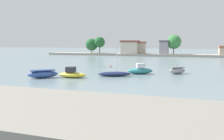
{
  "coord_description": "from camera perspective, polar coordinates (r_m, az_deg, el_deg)",
  "views": [
    {
      "loc": [
        6.64,
        -19.59,
        5.37
      ],
      "look_at": [
        -4.86,
        17.34,
        0.65
      ],
      "focal_mm": 35.84,
      "sensor_mm": 36.0,
      "label": 1
    }
  ],
  "objects": [
    {
      "name": "mooring_buoy_1",
      "position": [
        49.7,
        -0.34,
        0.99
      ],
      "size": [
        0.39,
        0.39,
        0.39
      ],
      "primitive_type": "sphere",
      "color": "red",
      "rests_on": "ground"
    },
    {
      "name": "ground_plane",
      "position": [
        21.37,
        -1.39,
        -7.59
      ],
      "size": [
        400.0,
        400.0,
        0.0
      ],
      "primitive_type": "plane",
      "color": "slate"
    },
    {
      "name": "mooring_buoy_0",
      "position": [
        47.64,
        7.73,
        0.64
      ],
      "size": [
        0.35,
        0.35,
        0.35
      ],
      "primitive_type": "sphere",
      "color": "red",
      "rests_on": "ground"
    },
    {
      "name": "seawall_embankment",
      "position": [
        13.43,
        -13.81,
        -12.56
      ],
      "size": [
        78.35,
        7.79,
        1.85
      ],
      "primitive_type": "cube",
      "color": "gray",
      "rests_on": "ground"
    },
    {
      "name": "moored_boat_1",
      "position": [
        35.21,
        -10.16,
        -0.98
      ],
      "size": [
        4.58,
        2.0,
        1.67
      ],
      "rotation": [
        0.0,
        0.0,
        0.06
      ],
      "color": "yellow",
      "rests_on": "ground"
    },
    {
      "name": "moored_boat_4",
      "position": [
        40.38,
        16.3,
        -0.11
      ],
      "size": [
        3.14,
        2.8,
        1.23
      ],
      "rotation": [
        0.0,
        0.0,
        0.68
      ],
      "color": "#9E9EA3",
      "rests_on": "ground"
    },
    {
      "name": "moored_boat_0",
      "position": [
        35.94,
        -17.21,
        -0.98
      ],
      "size": [
        4.38,
        3.94,
        1.25
      ],
      "rotation": [
        0.0,
        0.0,
        0.68
      ],
      "color": "#3856A8",
      "rests_on": "ground"
    },
    {
      "name": "moored_boat_3",
      "position": [
        39.02,
        7.18,
        -0.08
      ],
      "size": [
        4.73,
        3.41,
        1.85
      ],
      "rotation": [
        0.0,
        0.0,
        0.43
      ],
      "color": "teal",
      "rests_on": "ground"
    },
    {
      "name": "mooring_buoy_2",
      "position": [
        43.5,
        5.58,
        0.11
      ],
      "size": [
        0.41,
        0.41,
        0.41
      ],
      "primitive_type": "sphere",
      "color": "white",
      "rests_on": "ground"
    },
    {
      "name": "distant_shoreline",
      "position": [
        92.36,
        13.92,
        5.27
      ],
      "size": [
        102.2,
        7.44,
        8.54
      ],
      "color": "#9E998C",
      "rests_on": "ground"
    },
    {
      "name": "mooring_buoy_3",
      "position": [
        39.42,
        -14.5,
        -0.85
      ],
      "size": [
        0.33,
        0.33,
        0.33
      ],
      "primitive_type": "sphere",
      "color": "orange",
      "rests_on": "ground"
    },
    {
      "name": "moored_boat_2",
      "position": [
        36.04,
        0.62,
        -0.97
      ],
      "size": [
        5.58,
        3.31,
        5.59
      ],
      "rotation": [
        0.0,
        0.0,
        0.35
      ],
      "color": "navy",
      "rests_on": "ground"
    }
  ]
}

